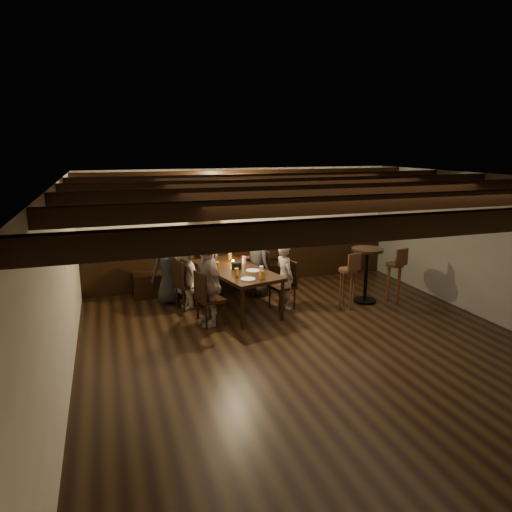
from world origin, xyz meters
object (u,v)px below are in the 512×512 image
object	(u,v)px
person_bench_left	(168,269)
bar_stool_left	(347,288)
person_bench_centre	(209,262)
person_bench_right	(253,258)
chair_right_far	(283,294)
dining_table	(235,272)
person_right_far	(285,276)
person_left_near	(186,276)
chair_left_far	(210,308)
person_right_near	(258,261)
chair_left_near	(188,293)
bar_stool_right	(394,282)
chair_right_near	(257,281)
person_left_far	(208,284)
high_top_table	(366,267)

from	to	relation	value
person_bench_left	bar_stool_left	distance (m)	3.25
person_bench_centre	person_bench_right	xyz separation A→B (m)	(0.91, 0.06, -0.01)
chair_right_far	person_bench_centre	xyz separation A→B (m)	(-1.04, 1.30, 0.36)
dining_table	person_right_far	distance (m)	0.88
person_left_near	chair_left_far	bearing A→B (deg)	1.98
person_bench_centre	bar_stool_left	size ratio (longest dim) A/B	1.19
person_bench_left	person_right_near	bearing A→B (deg)	164.74
person_bench_right	person_right_near	size ratio (longest dim) A/B	0.92
chair_left_near	bar_stool_right	xyz separation A→B (m)	(3.69, -0.86, 0.11)
chair_left_near	chair_left_far	distance (m)	0.90
chair_right_near	person_bench_right	world-z (taller)	person_bench_right
chair_left_far	person_left_far	size ratio (longest dim) A/B	0.65
bar_stool_right	person_right_near	bearing A→B (deg)	140.58
chair_right_near	person_bench_right	distance (m)	0.59
person_left_near	chair_right_far	bearing A→B (deg)	58.49
person_bench_left	person_left_far	world-z (taller)	person_left_far
dining_table	person_left_far	distance (m)	0.87
person_bench_right	person_right_near	distance (m)	0.48
person_bench_centre	bar_stool_right	distance (m)	3.52
chair_right_near	person_right_near	bearing A→B (deg)	-90.00
person_bench_centre	high_top_table	size ratio (longest dim) A/B	1.21
person_bench_left	person_left_near	distance (m)	0.48
dining_table	chair_right_far	size ratio (longest dim) A/B	2.45
chair_left_near	person_bench_left	bearing A→B (deg)	-158.11
chair_left_near	chair_right_near	world-z (taller)	chair_left_near
person_bench_left	person_bench_centre	world-z (taller)	person_bench_left
person_left_far	bar_stool_right	world-z (taller)	person_left_far
chair_left_far	person_left_near	world-z (taller)	person_left_near
chair_left_far	person_left_near	size ratio (longest dim) A/B	0.74
high_top_table	chair_right_near	bearing A→B (deg)	149.95
chair_left_far	person_left_far	bearing A→B (deg)	-90.00
chair_left_near	high_top_table	bearing A→B (deg)	64.40
dining_table	chair_left_far	world-z (taller)	chair_left_far
chair_left_far	dining_table	bearing A→B (deg)	122.05
chair_right_far	person_left_far	bearing A→B (deg)	90.00
person_left_near	person_bench_left	bearing A→B (deg)	-161.57
person_bench_right	bar_stool_right	world-z (taller)	person_bench_right
person_left_near	bar_stool_left	bearing A→B (deg)	58.48
person_bench_left	person_left_near	xyz separation A→B (m)	(0.25, -0.40, -0.03)
chair_right_near	person_left_far	xyz separation A→B (m)	(-1.23, -1.21, 0.43)
person_bench_left	person_left_far	bearing A→B (deg)	96.34
chair_right_far	person_right_far	distance (m)	0.33
dining_table	bar_stool_right	world-z (taller)	bar_stool_right
dining_table	person_bench_left	size ratio (longest dim) A/B	1.65
person_left_near	person_left_far	world-z (taller)	person_left_far
chair_left_near	bar_stool_left	size ratio (longest dim) A/B	0.88
person_bench_left	person_left_far	distance (m)	1.36
high_top_table	bar_stool_left	size ratio (longest dim) A/B	0.99
chair_left_near	chair_right_far	bearing A→B (deg)	57.95
person_bench_centre	person_bench_right	size ratio (longest dim) A/B	1.01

